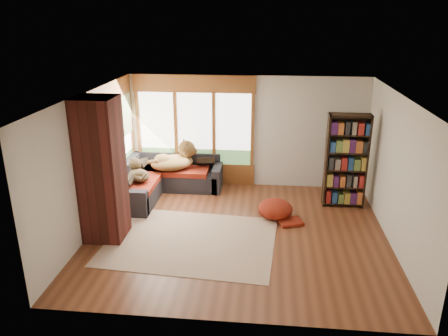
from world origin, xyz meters
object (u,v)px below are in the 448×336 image
(dog_tan, at_px, (175,156))
(sectional_sofa, at_px, (157,181))
(area_rug, at_px, (191,241))
(pouf, at_px, (275,208))
(bookshelf, at_px, (346,161))
(brick_chimney, at_px, (101,170))
(dog_brindle, at_px, (138,170))

(dog_tan, bearing_deg, sectional_sofa, -169.61)
(area_rug, bearing_deg, dog_tan, 107.55)
(pouf, bearing_deg, area_rug, -143.58)
(area_rug, bearing_deg, sectional_sofa, 118.40)
(area_rug, xyz_separation_m, pouf, (1.53, 1.13, 0.19))
(bookshelf, bearing_deg, brick_chimney, -157.92)
(brick_chimney, xyz_separation_m, dog_brindle, (0.14, 1.63, -0.57))
(area_rug, height_order, bookshelf, bookshelf)
(bookshelf, distance_m, dog_tan, 3.76)
(brick_chimney, height_order, dog_tan, brick_chimney)
(brick_chimney, xyz_separation_m, sectional_sofa, (0.45, 2.05, -1.00))
(sectional_sofa, bearing_deg, dog_tan, 43.83)
(pouf, height_order, dog_tan, dog_tan)
(bookshelf, distance_m, pouf, 1.81)
(brick_chimney, height_order, bookshelf, brick_chimney)
(bookshelf, bearing_deg, dog_tan, 172.22)
(pouf, bearing_deg, dog_brindle, 169.74)
(sectional_sofa, xyz_separation_m, pouf, (2.65, -0.96, -0.10))
(area_rug, distance_m, dog_brindle, 2.31)
(area_rug, relative_size, dog_tan, 2.58)
(sectional_sofa, distance_m, dog_brindle, 0.67)
(sectional_sofa, xyz_separation_m, dog_tan, (0.37, 0.30, 0.52))
(dog_brindle, bearing_deg, area_rug, -173.06)
(dog_brindle, bearing_deg, dog_tan, -77.02)
(area_rug, distance_m, pouf, 1.91)
(sectional_sofa, relative_size, pouf, 3.14)
(area_rug, distance_m, bookshelf, 3.65)
(bookshelf, bearing_deg, pouf, -152.44)
(sectional_sofa, distance_m, area_rug, 2.39)
(area_rug, bearing_deg, pouf, 36.42)
(pouf, xyz_separation_m, dog_tan, (-2.28, 1.26, 0.62))
(brick_chimney, xyz_separation_m, area_rug, (1.57, -0.04, -1.29))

